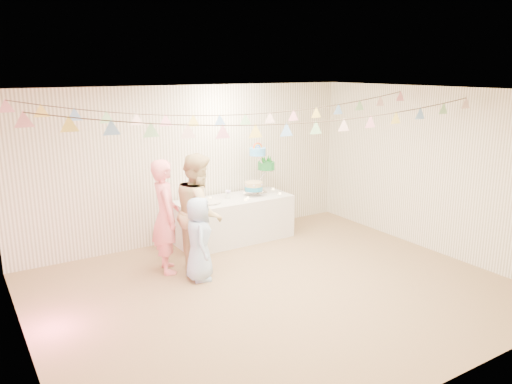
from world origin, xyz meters
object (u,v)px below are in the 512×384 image
person_adult_b (199,212)px  person_child (199,239)px  table (234,219)px  cake_stand (260,169)px  person_adult_a (166,216)px

person_adult_b → person_child: person_adult_b is taller
table → person_adult_b: 1.39m
cake_stand → person_adult_a: bearing=-161.1°
person_adult_a → person_adult_b: size_ratio=0.96×
person_adult_b → cake_stand: bearing=-38.6°
person_adult_b → person_child: bearing=176.2°
cake_stand → person_adult_a: person_adult_a is taller
cake_stand → person_child: 2.22m
cake_stand → person_adult_a: size_ratio=0.51×
table → person_adult_b: size_ratio=1.15×
person_adult_a → person_adult_b: 0.48m
table → person_adult_a: (-1.48, -0.64, 0.45)m
table → person_child: bearing=-136.2°
person_child → person_adult_b: bearing=-7.6°
person_adult_a → person_adult_b: person_adult_b is taller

